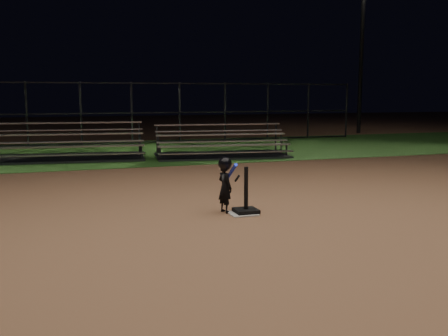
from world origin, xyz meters
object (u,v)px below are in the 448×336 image
at_px(bleacher_left, 69,152).
at_px(bleacher_right, 222,150).
at_px(child_batter, 225,183).
at_px(batting_tee, 246,204).
at_px(light_pole_right, 363,36).
at_px(home_plate, 243,213).

distance_m(bleacher_left, bleacher_right, 4.79).
bearing_deg(child_batter, bleacher_left, -2.81).
height_order(batting_tee, light_pole_right, light_pole_right).
height_order(child_batter, light_pole_right, light_pole_right).
bearing_deg(home_plate, bleacher_left, 107.01).
distance_m(batting_tee, light_pole_right, 19.70).
relative_size(batting_tee, light_pole_right, 0.09).
xyz_separation_m(home_plate, child_batter, (-0.24, 0.22, 0.50)).
relative_size(home_plate, child_batter, 0.47).
bearing_deg(light_pole_right, batting_tee, -128.64).
xyz_separation_m(bleacher_left, bleacher_right, (4.71, -0.85, -0.02)).
bearing_deg(child_batter, light_pole_right, -58.46).
distance_m(batting_tee, bleacher_right, 7.91).
relative_size(batting_tee, bleacher_left, 0.16).
height_order(home_plate, child_batter, child_batter).
bearing_deg(home_plate, light_pole_right, 51.23).
bearing_deg(light_pole_right, child_batter, -129.73).
xyz_separation_m(bleacher_left, light_pole_right, (14.60, 6.44, 4.71)).
xyz_separation_m(home_plate, bleacher_left, (-2.60, 8.51, 0.22)).
height_order(home_plate, light_pole_right, light_pole_right).
bearing_deg(bleacher_right, batting_tee, -98.47).
bearing_deg(bleacher_right, home_plate, -98.91).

